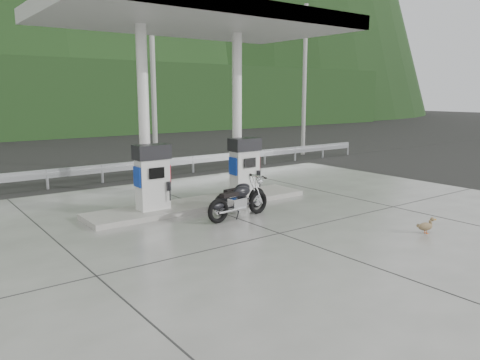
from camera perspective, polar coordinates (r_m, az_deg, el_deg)
ground at (r=12.12m, az=1.70°, el=-5.50°), size 160.00×160.00×0.00m
forecourt_apron at (r=12.11m, az=1.70°, el=-5.45°), size 18.00×14.00×0.02m
pump_island at (r=14.07m, az=-4.64°, el=-2.87°), size 7.00×1.40×0.15m
gas_pump_left at (r=13.12m, az=-10.63°, el=0.35°), size 0.95×0.55×1.80m
gas_pump_right at (r=14.78m, az=0.56°, el=1.66°), size 0.95×0.55×1.80m
canopy_column_left at (r=13.30m, az=-11.63°, el=7.40°), size 0.30×0.30×5.00m
canopy_column_right at (r=14.94m, az=-0.37°, el=7.92°), size 0.30×0.30×5.00m
canopy_roof at (r=13.85m, az=-4.98°, el=18.89°), size 8.50×5.00×0.40m
guardrail at (r=18.78m, az=-13.65°, el=2.13°), size 26.00×0.16×1.42m
road at (r=22.11m, az=-17.16°, el=1.33°), size 60.00×7.00×0.01m
utility_pole_b at (r=20.80m, az=-10.54°, el=12.13°), size 0.22×0.22×8.00m
utility_pole_c at (r=26.08m, az=7.86°, el=11.83°), size 0.22×0.22×8.00m
tree_band at (r=39.79m, az=-26.57°, el=8.89°), size 80.00×6.00×6.00m
motorcycle_left at (r=13.36m, az=-0.00°, el=-2.00°), size 1.85×0.74×0.85m
motorcycle_right at (r=12.59m, az=-0.15°, el=-2.59°), size 2.03×0.82×0.93m
duck at (r=12.14m, az=21.66°, el=-5.31°), size 0.47×0.28×0.33m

